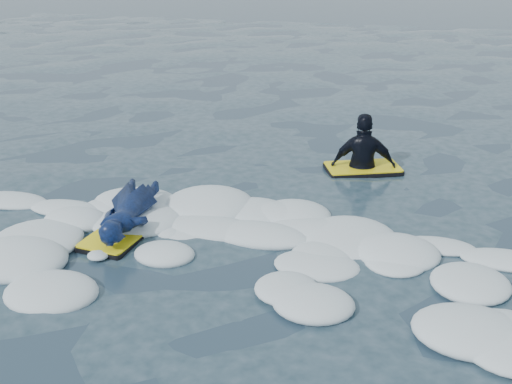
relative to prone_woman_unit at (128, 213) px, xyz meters
The scene contains 4 objects.
ground 1.56m from the prone_woman_unit, 48.32° to the right, with size 120.00×120.00×0.00m, color #172339.
foam_band 1.06m from the prone_woman_unit, ahead, with size 12.00×3.10×0.30m, color white, non-canonical shape.
prone_woman_unit is the anchor object (origin of this frame).
waiting_rider_unit 4.10m from the prone_woman_unit, 46.89° to the left, with size 1.38×1.08×1.83m.
Camera 1 is at (2.53, -5.89, 3.75)m, focal length 45.00 mm.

